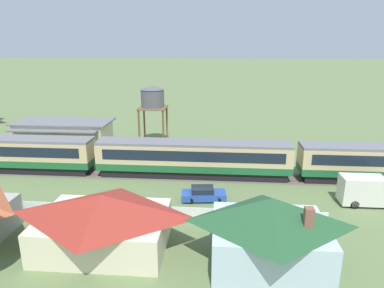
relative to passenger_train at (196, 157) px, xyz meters
The scene contains 10 objects.
ground_plane 4.58m from the passenger_train, behind, with size 600.00×600.00×0.00m, color #607547.
passenger_train is the anchor object (origin of this frame).
railway_track 6.73m from the passenger_train, behind, with size 118.56×3.60×0.04m.
station_building 22.51m from the passenger_train, 153.09° to the left, with size 13.90×7.34×3.82m.
water_tower 14.72m from the passenger_train, 120.73° to the left, with size 4.01×4.01×8.81m.
cottage_red_roof_2 15.87m from the passenger_train, 111.45° to the right, with size 9.98×6.97×4.24m.
cottage_dark_green_roof 17.08m from the passenger_train, 68.94° to the right, with size 8.25×6.45×4.99m.
picket_fence_front 16.01m from the passenger_train, 141.15° to the right, with size 48.69×0.06×1.05m, color white.
parked_car_blue 6.58m from the passenger_train, 79.11° to the right, with size 4.45×2.24×1.35m.
delivery_truck_grey 17.75m from the passenger_train, 19.73° to the right, with size 5.59×2.06×2.80m.
Camera 1 is at (6.53, -36.51, 14.82)m, focal length 32.00 mm.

